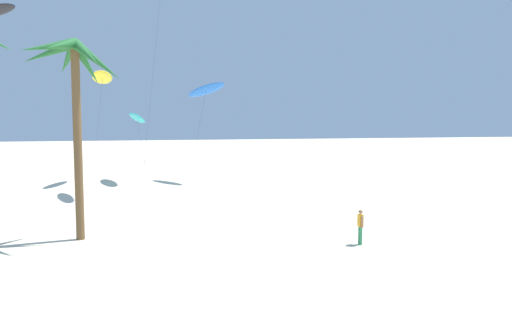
% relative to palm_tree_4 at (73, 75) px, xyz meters
% --- Properties ---
extents(palm_tree_4, '(5.01, 5.16, 10.16)m').
position_rel_palm_tree_4_xyz_m(palm_tree_4, '(0.00, 0.00, 0.00)').
color(palm_tree_4, brown).
rests_on(palm_tree_4, ground).
extents(flying_kite_2, '(4.32, 7.38, 9.92)m').
position_rel_palm_tree_4_xyz_m(flying_kite_2, '(9.67, 23.24, 0.63)').
color(flying_kite_2, blue).
rests_on(flying_kite_2, ground).
extents(flying_kite_4, '(2.42, 5.63, 10.86)m').
position_rel_palm_tree_4_xyz_m(flying_kite_4, '(-0.05, 23.96, 1.71)').
color(flying_kite_4, yellow).
rests_on(flying_kite_4, ground).
extents(flying_kite_5, '(2.26, 7.06, 6.90)m').
position_rel_palm_tree_4_xyz_m(flying_kite_5, '(3.01, 24.07, -2.09)').
color(flying_kite_5, '#19B2B7').
rests_on(flying_kite_5, ground).
extents(person_near_right, '(0.21, 0.51, 1.74)m').
position_rel_palm_tree_4_xyz_m(person_near_right, '(13.63, -4.14, -7.36)').
color(person_near_right, '#338E56').
rests_on(person_near_right, ground).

